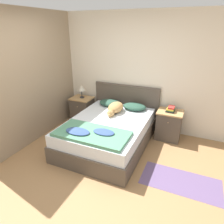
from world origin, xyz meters
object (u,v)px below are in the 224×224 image
at_px(dog, 115,108).
at_px(table_lamp, 82,88).
at_px(nightstand_right, 169,125).
at_px(bed, 108,133).
at_px(pillow_right, 134,107).
at_px(nightstand_left, 82,109).
at_px(book_stack, 171,109).
at_px(pillow_left, 110,103).

bearing_deg(dog, table_lamp, 161.00).
xyz_separation_m(nightstand_right, table_lamp, (-2.13, 0.02, 0.54)).
xyz_separation_m(bed, nightstand_right, (1.06, 0.76, 0.04)).
bearing_deg(table_lamp, pillow_right, -1.27).
height_order(nightstand_left, dog, dog).
height_order(bed, dog, dog).
height_order(bed, book_stack, book_stack).
relative_size(pillow_right, book_stack, 2.17).
bearing_deg(pillow_right, dog, -134.27).
bearing_deg(nightstand_right, book_stack, 98.86).
xyz_separation_m(nightstand_right, dog, (-1.09, -0.34, 0.33)).
xyz_separation_m(nightstand_right, pillow_left, (-1.36, -0.01, 0.30)).
distance_m(dog, book_stack, 1.14).
bearing_deg(nightstand_left, dog, -18.00).
bearing_deg(bed, book_stack, 36.47).
xyz_separation_m(pillow_right, book_stack, (0.77, 0.03, 0.06)).
bearing_deg(bed, dog, 93.43).
xyz_separation_m(bed, table_lamp, (-1.06, 0.78, 0.59)).
xyz_separation_m(bed, pillow_left, (-0.29, 0.75, 0.34)).
bearing_deg(bed, nightstand_right, 35.67).
distance_m(nightstand_left, table_lamp, 0.54).
xyz_separation_m(pillow_left, dog, (0.27, -0.33, 0.03)).
relative_size(dog, book_stack, 2.83).
relative_size(bed, nightstand_right, 3.20).
bearing_deg(nightstand_right, pillow_left, -179.58).
distance_m(bed, pillow_left, 0.88).
bearing_deg(nightstand_left, bed, -35.67).
bearing_deg(pillow_left, bed, -68.71).
bearing_deg(book_stack, bed, -143.53).
height_order(nightstand_right, table_lamp, table_lamp).
bearing_deg(pillow_left, table_lamp, 177.77).
distance_m(pillow_left, dog, 0.42).
relative_size(bed, table_lamp, 6.37).
bearing_deg(book_stack, table_lamp, -179.99).
distance_m(nightstand_right, pillow_right, 0.83).
relative_size(pillow_left, pillow_right, 1.00).
bearing_deg(dog, book_stack, 18.23).
relative_size(nightstand_right, pillow_left, 1.22).
distance_m(pillow_left, pillow_right, 0.59).
relative_size(nightstand_left, dog, 0.94).
relative_size(nightstand_left, pillow_right, 1.22).
distance_m(nightstand_right, table_lamp, 2.19).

